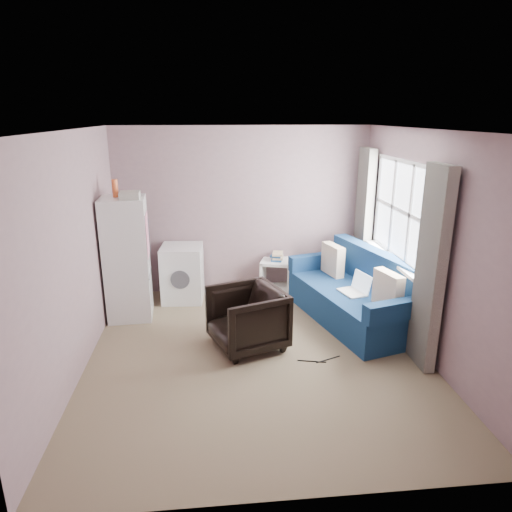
{
  "coord_description": "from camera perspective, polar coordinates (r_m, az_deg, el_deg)",
  "views": [
    {
      "loc": [
        -0.48,
        -4.67,
        2.65
      ],
      "look_at": [
        0.05,
        0.6,
        1.0
      ],
      "focal_mm": 32.0,
      "sensor_mm": 36.0,
      "label": 1
    }
  ],
  "objects": [
    {
      "name": "fridge",
      "position": [
        6.25,
        -15.82,
        -0.26
      ],
      "size": [
        0.61,
        0.6,
        1.86
      ],
      "rotation": [
        0.0,
        0.0,
        0.07
      ],
      "color": "silver",
      "rests_on": "ground"
    },
    {
      "name": "side_table",
      "position": [
        7.06,
        2.64,
        -2.15
      ],
      "size": [
        0.58,
        0.58,
        0.63
      ],
      "rotation": [
        0.0,
        0.0,
        -0.3
      ],
      "color": "white",
      "rests_on": "ground"
    },
    {
      "name": "room",
      "position": [
        4.9,
        0.34,
        0.76
      ],
      "size": [
        3.84,
        4.24,
        2.54
      ],
      "color": "#7D6B52",
      "rests_on": "ground"
    },
    {
      "name": "washing_machine",
      "position": [
        6.8,
        -9.18,
        -1.98
      ],
      "size": [
        0.62,
        0.62,
        0.82
      ],
      "rotation": [
        0.0,
        0.0,
        -0.06
      ],
      "color": "silver",
      "rests_on": "ground"
    },
    {
      "name": "armchair",
      "position": [
        5.37,
        -1.14,
        -7.44
      ],
      "size": [
        0.95,
        0.98,
        0.8
      ],
      "primitive_type": "imported",
      "rotation": [
        0.0,
        0.0,
        -1.22
      ],
      "color": "black",
      "rests_on": "ground"
    },
    {
      "name": "window_dressing",
      "position": [
        6.02,
        16.56,
        1.74
      ],
      "size": [
        0.17,
        2.62,
        2.18
      ],
      "color": "white",
      "rests_on": "ground"
    },
    {
      "name": "sofa",
      "position": [
        6.23,
        12.48,
        -4.9
      ],
      "size": [
        1.45,
        2.23,
        0.92
      ],
      "rotation": [
        0.0,
        0.0,
        0.27
      ],
      "color": "navy",
      "rests_on": "ground"
    },
    {
      "name": "floor_cables",
      "position": [
        5.3,
        8.01,
        -12.78
      ],
      "size": [
        0.5,
        0.13,
        0.01
      ],
      "rotation": [
        0.0,
        0.0,
        0.12
      ],
      "color": "black",
      "rests_on": "ground"
    }
  ]
}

